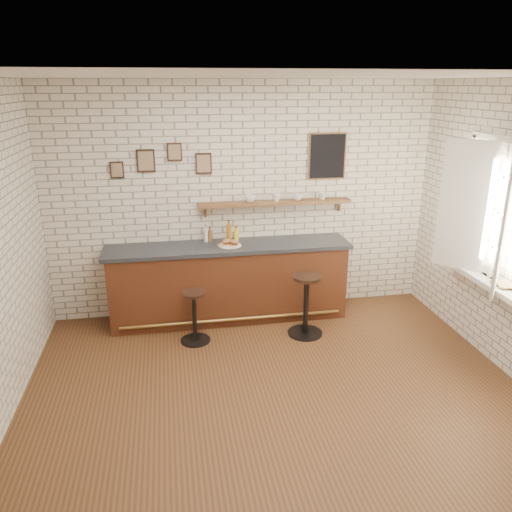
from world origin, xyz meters
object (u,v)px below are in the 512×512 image
(bitters_bottle_white, at_px, (206,235))
(condiment_bottle_yellow, at_px, (236,234))
(shelf_cup_d, at_px, (322,196))
(shelf_cup_c, at_px, (298,197))
(ciabatta_sandwich, at_px, (231,242))
(book_upper, at_px, (497,284))
(shelf_cup_a, at_px, (251,199))
(bar_stool_left, at_px, (194,315))
(bitters_bottle_amber, at_px, (229,232))
(bar_counter, at_px, (229,282))
(bar_stool_right, at_px, (306,303))
(sandwich_plate, at_px, (230,245))
(shelf_cup_b, at_px, (276,197))
(book_lower, at_px, (495,284))
(bitters_bottle_brown, at_px, (210,236))

(bitters_bottle_white, distance_m, condiment_bottle_yellow, 0.39)
(shelf_cup_d, bearing_deg, shelf_cup_c, 146.34)
(ciabatta_sandwich, relative_size, book_upper, 1.02)
(ciabatta_sandwich, height_order, shelf_cup_a, shelf_cup_a)
(bar_stool_left, bearing_deg, bitters_bottle_amber, 55.23)
(bar_counter, xyz_separation_m, bitters_bottle_amber, (0.03, 0.18, 0.61))
(bar_stool_right, bearing_deg, shelf_cup_a, 123.23)
(bar_counter, xyz_separation_m, bitters_bottle_white, (-0.27, 0.18, 0.59))
(shelf_cup_a, distance_m, book_upper, 3.02)
(ciabatta_sandwich, bearing_deg, shelf_cup_d, 10.76)
(sandwich_plate, relative_size, bar_stool_right, 0.36)
(bar_counter, bearing_deg, bar_stool_right, -35.95)
(ciabatta_sandwich, bearing_deg, bar_stool_right, -35.06)
(shelf_cup_b, height_order, book_lower, shelf_cup_b)
(ciabatta_sandwich, xyz_separation_m, shelf_cup_b, (0.63, 0.24, 0.50))
(book_upper, bearing_deg, book_lower, 111.11)
(bitters_bottle_amber, relative_size, condiment_bottle_yellow, 1.47)
(sandwich_plate, height_order, shelf_cup_c, shelf_cup_c)
(sandwich_plate, distance_m, bitters_bottle_amber, 0.24)
(bitters_bottle_brown, bearing_deg, bar_counter, -40.57)
(bitters_bottle_white, distance_m, shelf_cup_b, 1.03)
(book_lower, bearing_deg, bar_stool_left, 158.04)
(sandwich_plate, bearing_deg, shelf_cup_c, 14.33)
(book_upper, bearing_deg, bar_counter, 168.72)
(ciabatta_sandwich, distance_m, book_upper, 3.07)
(bitters_bottle_brown, xyz_separation_m, bar_stool_right, (1.07, -0.81, -0.68))
(bitters_bottle_brown, bearing_deg, sandwich_plate, -43.94)
(bar_stool_right, bearing_deg, bar_stool_left, 177.67)
(ciabatta_sandwich, height_order, shelf_cup_d, shelf_cup_d)
(ciabatta_sandwich, relative_size, shelf_cup_c, 1.88)
(shelf_cup_b, bearing_deg, shelf_cup_a, 134.87)
(shelf_cup_b, bearing_deg, bar_stool_right, -121.21)
(book_upper, bearing_deg, shelf_cup_c, 153.11)
(bar_stool_right, height_order, shelf_cup_c, shelf_cup_c)
(shelf_cup_b, relative_size, book_lower, 0.56)
(book_lower, bearing_deg, book_upper, -93.12)
(book_upper, bearing_deg, ciabatta_sandwich, 169.07)
(bitters_bottle_brown, xyz_separation_m, bitters_bottle_white, (-0.05, 0.00, 0.01))
(sandwich_plate, height_order, book_lower, sandwich_plate)
(condiment_bottle_yellow, distance_m, shelf_cup_b, 0.70)
(book_lower, height_order, book_upper, book_upper)
(shelf_cup_c, distance_m, book_lower, 2.56)
(bar_counter, relative_size, bar_stool_left, 4.82)
(bar_stool_left, bearing_deg, shelf_cup_b, 33.91)
(condiment_bottle_yellow, height_order, shelf_cup_c, shelf_cup_c)
(condiment_bottle_yellow, xyz_separation_m, shelf_cup_c, (0.82, 0.02, 0.46))
(bar_counter, height_order, bar_stool_right, bar_counter)
(shelf_cup_b, bearing_deg, book_upper, -88.61)
(bitters_bottle_brown, relative_size, bitters_bottle_amber, 0.73)
(sandwich_plate, bearing_deg, bitters_bottle_brown, 136.06)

